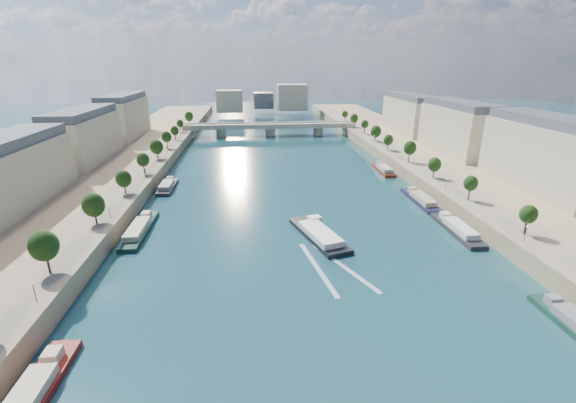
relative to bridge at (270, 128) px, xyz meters
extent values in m
plane|color=#0C3437|center=(0.00, -120.59, -5.08)|extent=(700.00, 700.00, 0.00)
cube|color=#9E8460|center=(-72.00, -120.59, -2.58)|extent=(44.00, 520.00, 5.00)
cube|color=#9E8460|center=(72.00, -120.59, -2.58)|extent=(44.00, 520.00, 5.00)
cube|color=gray|center=(-57.00, -120.59, -0.03)|extent=(14.00, 520.00, 0.10)
cube|color=gray|center=(57.00, -120.59, -0.03)|extent=(14.00, 520.00, 0.10)
cylinder|color=#382B1E|center=(-55.00, -178.59, 1.83)|extent=(0.50, 0.50, 3.82)
ellipsoid|color=black|center=(-55.00, -178.59, 5.42)|extent=(4.80, 4.80, 5.52)
cylinder|color=#382B1E|center=(-55.00, -154.59, 1.83)|extent=(0.50, 0.50, 3.82)
ellipsoid|color=black|center=(-55.00, -154.59, 5.42)|extent=(4.80, 4.80, 5.52)
cylinder|color=#382B1E|center=(-55.00, -130.59, 1.83)|extent=(0.50, 0.50, 3.82)
ellipsoid|color=black|center=(-55.00, -130.59, 5.42)|extent=(4.80, 4.80, 5.52)
cylinder|color=#382B1E|center=(-55.00, -106.59, 1.83)|extent=(0.50, 0.50, 3.82)
ellipsoid|color=black|center=(-55.00, -106.59, 5.42)|extent=(4.80, 4.80, 5.52)
cylinder|color=#382B1E|center=(-55.00, -82.59, 1.83)|extent=(0.50, 0.50, 3.82)
ellipsoid|color=black|center=(-55.00, -82.59, 5.42)|extent=(4.80, 4.80, 5.52)
cylinder|color=#382B1E|center=(-55.00, -58.59, 1.83)|extent=(0.50, 0.50, 3.82)
ellipsoid|color=black|center=(-55.00, -58.59, 5.42)|extent=(4.80, 4.80, 5.52)
cylinder|color=#382B1E|center=(-55.00, -34.59, 1.83)|extent=(0.50, 0.50, 3.82)
ellipsoid|color=black|center=(-55.00, -34.59, 5.42)|extent=(4.80, 4.80, 5.52)
cylinder|color=#382B1E|center=(-55.00, -10.59, 1.83)|extent=(0.50, 0.50, 3.82)
ellipsoid|color=black|center=(-55.00, -10.59, 5.42)|extent=(4.80, 4.80, 5.52)
cylinder|color=#382B1E|center=(-55.00, 13.41, 1.83)|extent=(0.50, 0.50, 3.82)
ellipsoid|color=black|center=(-55.00, 13.41, 5.42)|extent=(4.80, 4.80, 5.52)
cylinder|color=#382B1E|center=(55.00, -170.59, 1.83)|extent=(0.50, 0.50, 3.82)
ellipsoid|color=black|center=(55.00, -170.59, 5.42)|extent=(4.80, 4.80, 5.52)
cylinder|color=#382B1E|center=(55.00, -146.59, 1.83)|extent=(0.50, 0.50, 3.82)
ellipsoid|color=black|center=(55.00, -146.59, 5.42)|extent=(4.80, 4.80, 5.52)
cylinder|color=#382B1E|center=(55.00, -122.59, 1.83)|extent=(0.50, 0.50, 3.82)
ellipsoid|color=black|center=(55.00, -122.59, 5.42)|extent=(4.80, 4.80, 5.52)
cylinder|color=#382B1E|center=(55.00, -98.59, 1.83)|extent=(0.50, 0.50, 3.82)
ellipsoid|color=black|center=(55.00, -98.59, 5.42)|extent=(4.80, 4.80, 5.52)
cylinder|color=#382B1E|center=(55.00, -74.59, 1.83)|extent=(0.50, 0.50, 3.82)
ellipsoid|color=black|center=(55.00, -74.59, 5.42)|extent=(4.80, 4.80, 5.52)
cylinder|color=#382B1E|center=(55.00, -50.59, 1.83)|extent=(0.50, 0.50, 3.82)
ellipsoid|color=black|center=(55.00, -50.59, 5.42)|extent=(4.80, 4.80, 5.52)
cylinder|color=#382B1E|center=(55.00, -26.59, 1.83)|extent=(0.50, 0.50, 3.82)
ellipsoid|color=black|center=(55.00, -26.59, 5.42)|extent=(4.80, 4.80, 5.52)
cylinder|color=#382B1E|center=(55.00, -2.59, 1.83)|extent=(0.50, 0.50, 3.82)
ellipsoid|color=black|center=(55.00, -2.59, 5.42)|extent=(4.80, 4.80, 5.52)
cylinder|color=#382B1E|center=(55.00, 21.41, 1.83)|extent=(0.50, 0.50, 3.82)
ellipsoid|color=black|center=(55.00, 21.41, 5.42)|extent=(4.80, 4.80, 5.52)
cylinder|color=black|center=(-52.50, -190.59, 1.92)|extent=(0.14, 0.14, 4.00)
sphere|color=#FFE5B2|center=(-52.50, -190.59, 4.02)|extent=(0.36, 0.36, 0.36)
cylinder|color=black|center=(-52.50, -150.59, 1.92)|extent=(0.14, 0.14, 4.00)
sphere|color=#FFE5B2|center=(-52.50, -150.59, 4.02)|extent=(0.36, 0.36, 0.36)
cylinder|color=black|center=(-52.50, -110.59, 1.92)|extent=(0.14, 0.14, 4.00)
sphere|color=#FFE5B2|center=(-52.50, -110.59, 4.02)|extent=(0.36, 0.36, 0.36)
cylinder|color=black|center=(-52.50, -70.59, 1.92)|extent=(0.14, 0.14, 4.00)
sphere|color=#FFE5B2|center=(-52.50, -70.59, 4.02)|extent=(0.36, 0.36, 0.36)
cylinder|color=black|center=(-52.50, -30.59, 1.92)|extent=(0.14, 0.14, 4.00)
sphere|color=#FFE5B2|center=(-52.50, -30.59, 4.02)|extent=(0.36, 0.36, 0.36)
cylinder|color=black|center=(52.50, -175.59, 1.92)|extent=(0.14, 0.14, 4.00)
sphere|color=#FFE5B2|center=(52.50, -175.59, 4.02)|extent=(0.36, 0.36, 0.36)
cylinder|color=black|center=(52.50, -135.59, 1.92)|extent=(0.14, 0.14, 4.00)
sphere|color=#FFE5B2|center=(52.50, -135.59, 4.02)|extent=(0.36, 0.36, 0.36)
cylinder|color=black|center=(52.50, -95.59, 1.92)|extent=(0.14, 0.14, 4.00)
sphere|color=#FFE5B2|center=(52.50, -95.59, 4.02)|extent=(0.36, 0.36, 0.36)
cylinder|color=black|center=(52.50, -55.59, 1.92)|extent=(0.14, 0.14, 4.00)
sphere|color=#FFE5B2|center=(52.50, -55.59, 4.02)|extent=(0.36, 0.36, 0.36)
cylinder|color=black|center=(52.50, -15.59, 1.92)|extent=(0.14, 0.14, 4.00)
sphere|color=#FFE5B2|center=(52.50, -15.59, 4.02)|extent=(0.36, 0.36, 0.36)
cube|color=beige|center=(-85.00, -137.59, 9.92)|extent=(16.00, 52.00, 20.00)
cube|color=beige|center=(-85.00, -79.59, 9.92)|extent=(16.00, 52.00, 20.00)
cube|color=#474C54|center=(-85.00, -79.59, 21.52)|extent=(14.72, 50.44, 3.20)
cube|color=beige|center=(-85.00, -21.59, 9.92)|extent=(16.00, 52.00, 20.00)
cube|color=#474C54|center=(-85.00, -21.59, 21.52)|extent=(14.72, 50.44, 3.20)
cube|color=beige|center=(85.00, -137.59, 9.92)|extent=(16.00, 52.00, 20.00)
cube|color=#474C54|center=(85.00, -137.59, 21.52)|extent=(14.72, 50.44, 3.20)
cube|color=beige|center=(85.00, -79.59, 9.92)|extent=(16.00, 52.00, 20.00)
cube|color=#474C54|center=(85.00, -79.59, 21.52)|extent=(14.72, 50.44, 3.20)
cube|color=beige|center=(85.00, -21.59, 9.92)|extent=(16.00, 52.00, 20.00)
cube|color=#474C54|center=(85.00, -21.59, 21.52)|extent=(14.72, 50.44, 3.20)
cube|color=beige|center=(-30.00, 89.41, 8.92)|extent=(22.00, 18.00, 18.00)
cube|color=beige|center=(25.00, 99.41, 10.92)|extent=(26.00, 20.00, 22.00)
cube|color=#474C54|center=(0.00, 114.41, 6.92)|extent=(18.00, 16.00, 14.00)
cube|color=#C1B79E|center=(0.00, 0.00, 1.12)|extent=(112.00, 11.00, 2.20)
cube|color=#C1B79E|center=(0.00, -5.00, 2.62)|extent=(112.00, 0.80, 0.90)
cube|color=#C1B79E|center=(0.00, 5.00, 2.62)|extent=(112.00, 0.80, 0.90)
cylinder|color=#C1B79E|center=(-32.00, 0.00, -2.58)|extent=(6.40, 6.40, 5.00)
cylinder|color=#C1B79E|center=(0.00, 0.00, -2.58)|extent=(6.40, 6.40, 5.00)
cylinder|color=#C1B79E|center=(32.00, 0.00, -2.58)|extent=(6.40, 6.40, 5.00)
cube|color=#C1B79E|center=(-52.00, 0.00, -2.58)|extent=(6.00, 12.00, 5.00)
cube|color=#C1B79E|center=(52.00, 0.00, -2.58)|extent=(6.00, 12.00, 5.00)
cube|color=black|center=(5.23, -157.58, -4.77)|extent=(14.37, 26.63, 1.83)
cube|color=white|center=(5.23, -159.63, -3.03)|extent=(10.53, 17.67, 1.65)
cube|color=white|center=(5.23, -149.90, -2.95)|extent=(4.39, 3.99, 1.80)
cube|color=silver|center=(2.03, -174.58, -5.06)|extent=(5.57, 25.83, 0.04)
cube|color=silver|center=(8.43, -174.58, -5.06)|extent=(11.55, 24.29, 0.04)
cube|color=maroon|center=(-45.50, -208.49, -4.78)|extent=(5.00, 23.50, 1.80)
cube|color=#C6B294|center=(-45.50, -210.37, -3.08)|extent=(4.10, 12.93, 1.60)
cube|color=#C6B294|center=(-45.50, -201.44, -2.98)|extent=(2.50, 2.82, 1.80)
cube|color=#16382B|center=(-45.50, -149.28, -4.78)|extent=(5.00, 26.62, 1.80)
cube|color=beige|center=(-45.50, -151.41, -3.08)|extent=(4.10, 14.64, 1.60)
cube|color=beige|center=(-45.50, -141.30, -2.98)|extent=(2.50, 3.19, 1.80)
cube|color=#28282B|center=(-45.50, -108.82, -4.78)|extent=(5.00, 19.63, 1.80)
cube|color=gray|center=(-45.50, -110.39, -3.08)|extent=(4.10, 10.80, 1.60)
cube|color=gray|center=(-45.50, -102.93, -2.98)|extent=(2.50, 2.36, 1.80)
cube|color=#16382F|center=(45.50, -200.44, -4.78)|extent=(5.00, 18.00, 1.80)
cube|color=gray|center=(45.50, -195.04, -2.98)|extent=(2.50, 2.16, 1.80)
cube|color=#262629|center=(45.50, -157.86, -4.78)|extent=(5.00, 24.14, 1.80)
cube|color=silver|center=(45.50, -159.79, -3.08)|extent=(4.10, 13.28, 1.60)
cube|color=silver|center=(45.50, -150.62, -2.98)|extent=(2.50, 2.90, 1.80)
cube|color=#1B1A3A|center=(45.50, -132.74, -4.78)|extent=(5.00, 24.40, 1.80)
cube|color=#BBAF8C|center=(45.50, -134.69, -3.08)|extent=(4.10, 13.42, 1.60)
cube|color=#BBAF8C|center=(45.50, -125.42, -2.98)|extent=(2.50, 2.93, 1.80)
cube|color=maroon|center=(45.50, -93.31, -4.78)|extent=(5.00, 20.27, 1.80)
cube|color=#AFB5BB|center=(45.50, -94.93, -3.08)|extent=(4.10, 11.15, 1.60)
cube|color=#AFB5BB|center=(45.50, -87.23, -2.98)|extent=(2.50, 2.43, 1.80)
camera|label=1|loc=(-12.69, -254.14, 41.31)|focal=24.00mm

